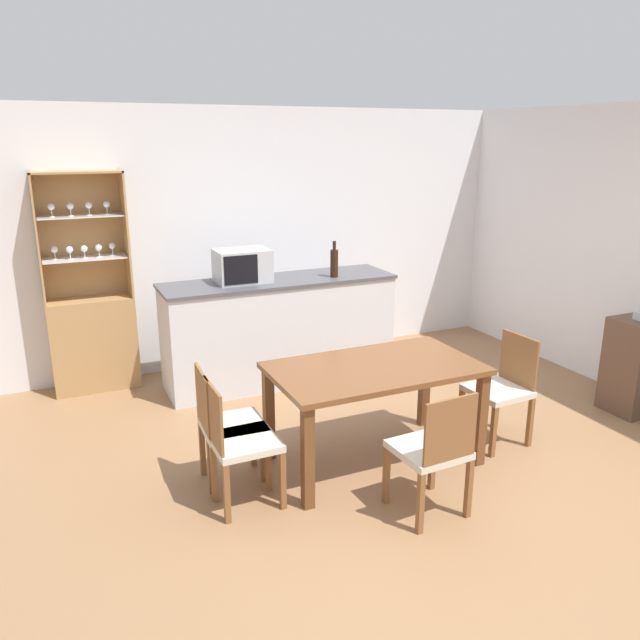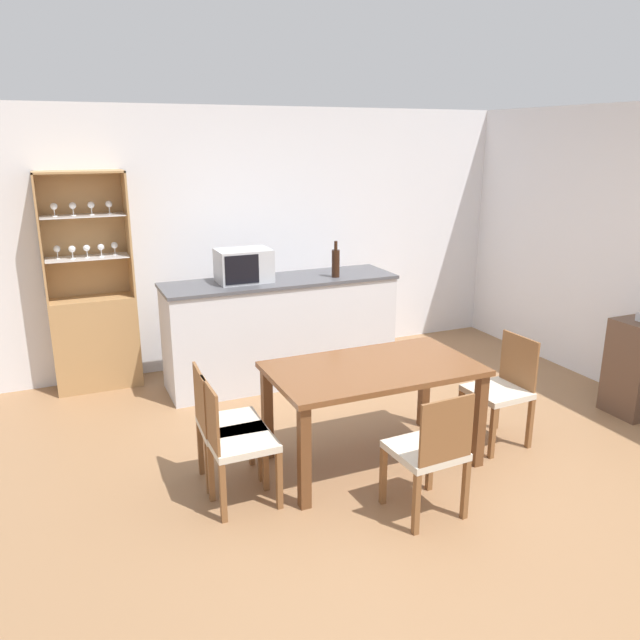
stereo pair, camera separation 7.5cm
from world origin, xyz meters
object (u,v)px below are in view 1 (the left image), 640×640
wine_bottle (334,263)px  dining_table (375,379)px  dining_chair_head_near (433,451)px  microwave (242,266)px  display_cabinet (92,326)px  side_cabinet (639,365)px  dining_chair_side_right_near (502,389)px  dining_chair_side_left_near (238,442)px  dining_chair_side_left_far (227,426)px

wine_bottle → dining_table: bearing=-106.0°
dining_table → dining_chair_head_near: (0.00, -0.73, -0.20)m
dining_table → microwave: 1.90m
display_cabinet → side_cabinet: bearing=-30.5°
dining_chair_side_right_near → dining_chair_side_left_near: (-2.07, -0.00, 0.00)m
dining_chair_side_left_far → side_cabinet: bearing=88.0°
dining_table → dining_chair_side_right_near: 1.06m
microwave → side_cabinet: (2.85, -1.94, -0.73)m
dining_chair_side_right_near → microwave: 2.48m
dining_chair_side_left_near → dining_table: bearing=96.5°
display_cabinet → microwave: 1.49m
microwave → side_cabinet: 3.53m
dining_chair_side_left_far → side_cabinet: (3.51, -0.28, -0.02)m
dining_chair_head_near → dining_chair_side_left_far: same height
dining_table → wine_bottle: 1.77m
microwave → side_cabinet: microwave is taller
wine_bottle → dining_chair_side_left_near: bearing=-130.6°
dining_table → dining_chair_side_right_near: dining_chair_side_right_near is taller
dining_chair_side_left_far → display_cabinet: bearing=-161.1°
display_cabinet → dining_table: bearing=-53.9°
display_cabinet → dining_chair_side_right_near: (2.71, -2.41, -0.17)m
dining_table → dining_chair_side_left_near: 1.06m
microwave → side_cabinet: size_ratio=0.59×
microwave → display_cabinet: bearing=158.9°
display_cabinet → dining_table: 2.84m
microwave → wine_bottle: 0.86m
dining_chair_side_right_near → wine_bottle: bearing=15.1°
side_cabinet → microwave: bearing=145.7°
dining_chair_head_near → dining_table: bearing=87.2°
display_cabinet → dining_chair_side_right_near: bearing=-41.7°
dining_table → microwave: size_ratio=3.01×
display_cabinet → dining_table: size_ratio=1.37×
dining_chair_head_near → dining_chair_side_left_far: 1.34m
dining_chair_side_right_near → wine_bottle: 1.97m
wine_bottle → dining_chair_side_right_near: bearing=-72.0°
dining_table → wine_bottle: wine_bottle is taller
dining_chair_side_right_near → dining_chair_side_left_far: bearing=80.3°
dining_chair_side_right_near → dining_chair_side_left_near: size_ratio=1.00×
dining_chair_side_left_near → side_cabinet: size_ratio=1.02×
dining_chair_side_left_far → dining_chair_side_left_near: 0.25m
side_cabinet → dining_chair_head_near: bearing=-166.9°
dining_chair_side_right_near → side_cabinet: bearing=-94.2°
dining_table → dining_chair_head_near: dining_chair_head_near is taller
display_cabinet → dining_chair_side_left_near: bearing=-75.3°
dining_chair_head_near → wine_bottle: (0.46, 2.36, 0.70)m
dining_chair_head_near → wine_bottle: 2.50m
dining_chair_side_right_near → dining_chair_side_left_far: size_ratio=1.00×
microwave → side_cabinet: bearing=-34.3°
wine_bottle → microwave: bearing=169.3°
dining_table → side_cabinet: 2.49m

